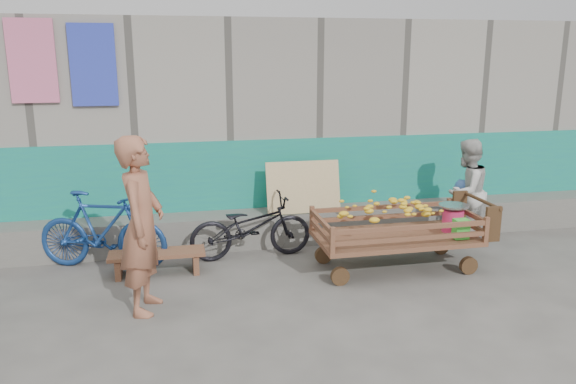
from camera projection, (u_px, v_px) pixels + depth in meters
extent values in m
plane|color=#4E4C47|center=(326.00, 318.00, 5.53)|extent=(80.00, 80.00, 0.00)
cube|color=gray|center=(258.00, 120.00, 9.06)|extent=(12.00, 3.00, 3.00)
cube|color=#197B7A|center=(276.00, 189.00, 7.81)|extent=(12.00, 0.03, 1.40)
cube|color=#5D5A56|center=(280.00, 227.00, 7.70)|extent=(12.00, 0.50, 0.45)
cube|color=tan|center=(303.00, 187.00, 7.50)|extent=(1.00, 0.19, 0.68)
cube|color=#DC6890|center=(32.00, 61.00, 6.76)|extent=(0.55, 0.03, 1.00)
cube|color=#2F3EBC|center=(93.00, 65.00, 6.92)|extent=(0.55, 0.03, 1.00)
cube|color=brown|center=(395.00, 237.00, 6.72)|extent=(1.90, 0.95, 0.05)
cylinder|color=#382717|center=(340.00, 276.00, 6.30)|extent=(0.21, 0.06, 0.21)
cube|color=brown|center=(332.00, 240.00, 6.07)|extent=(0.05, 0.05, 0.30)
cylinder|color=#382717|center=(323.00, 255.00, 6.96)|extent=(0.21, 0.06, 0.21)
cube|color=brown|center=(312.00, 218.00, 6.91)|extent=(0.05, 0.05, 0.30)
cylinder|color=#382717|center=(469.00, 265.00, 6.62)|extent=(0.21, 0.06, 0.21)
cube|color=brown|center=(486.00, 230.00, 6.44)|extent=(0.05, 0.05, 0.30)
cylinder|color=#382717|center=(441.00, 246.00, 7.28)|extent=(0.21, 0.06, 0.21)
cube|color=brown|center=(449.00, 209.00, 7.28)|extent=(0.05, 0.05, 0.30)
cube|color=brown|center=(411.00, 238.00, 6.27)|extent=(1.84, 0.04, 0.05)
cube|color=brown|center=(412.00, 228.00, 6.24)|extent=(1.84, 0.04, 0.05)
cube|color=brown|center=(382.00, 217.00, 7.11)|extent=(1.84, 0.04, 0.05)
cube|color=brown|center=(382.00, 207.00, 7.08)|extent=(1.84, 0.04, 0.05)
cube|color=brown|center=(321.00, 232.00, 6.50)|extent=(0.04, 0.89, 0.05)
cube|color=brown|center=(322.00, 221.00, 6.47)|extent=(0.04, 0.89, 0.05)
cube|color=brown|center=(466.00, 222.00, 6.87)|extent=(0.04, 0.89, 0.05)
cube|color=brown|center=(467.00, 212.00, 6.84)|extent=(0.04, 0.89, 0.05)
cylinder|color=#382717|center=(482.00, 201.00, 6.85)|extent=(0.04, 0.84, 0.04)
cube|color=#382717|center=(459.00, 207.00, 7.25)|extent=(0.19, 0.04, 0.42)
cube|color=#382717|center=(493.00, 224.00, 6.51)|extent=(0.19, 0.04, 0.42)
ellipsoid|color=gold|center=(388.00, 217.00, 6.63)|extent=(1.37, 0.74, 0.46)
cylinder|color=#ED2D6B|center=(453.00, 221.00, 6.83)|extent=(0.25, 0.25, 0.27)
cylinder|color=silver|center=(454.00, 209.00, 6.79)|extent=(0.03, 0.03, 0.06)
cylinder|color=silver|center=(454.00, 206.00, 6.78)|extent=(0.36, 0.36, 0.02)
cube|color=green|center=(461.00, 229.00, 6.54)|extent=(0.17, 0.13, 0.23)
cube|color=brown|center=(157.00, 254.00, 6.58)|extent=(1.11, 0.33, 0.04)
cube|color=brown|center=(119.00, 268.00, 6.52)|extent=(0.07, 0.31, 0.22)
cube|color=brown|center=(196.00, 262.00, 6.70)|extent=(0.07, 0.31, 0.22)
imported|color=#985B41|center=(142.00, 225.00, 5.51)|extent=(0.55, 0.73, 1.78)
imported|color=beige|center=(466.00, 192.00, 7.58)|extent=(0.88, 0.82, 1.44)
imported|color=#426AB2|center=(461.00, 210.00, 7.73)|extent=(0.49, 0.40, 0.87)
imported|color=black|center=(251.00, 227.00, 7.09)|extent=(1.58, 0.63, 0.81)
imported|color=navy|center=(102.00, 230.00, 6.72)|extent=(1.66, 0.94, 0.96)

